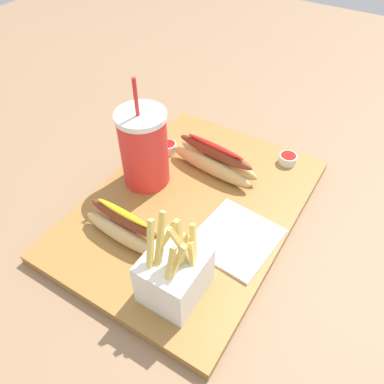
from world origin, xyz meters
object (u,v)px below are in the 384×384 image
napkin_stack (236,238)px  soda_cup (144,148)px  hot_dog_2 (125,226)px  fries_basket (175,274)px  hot_dog_1 (214,160)px  ketchup_cup_2 (288,158)px  ketchup_cup_1 (168,147)px

napkin_stack → soda_cup: bearing=-101.0°
soda_cup → hot_dog_2: bearing=22.5°
fries_basket → hot_dog_1: bearing=-162.5°
fries_basket → soda_cup: bearing=-134.0°
ketchup_cup_2 → soda_cup: bearing=-48.4°
hot_dog_1 → hot_dog_2: size_ratio=1.21×
soda_cup → fries_basket: soda_cup is taller
ketchup_cup_1 → napkin_stack: size_ratio=0.26×
hot_dog_2 → ketchup_cup_2: size_ratio=4.33×
soda_cup → napkin_stack: size_ratio=1.67×
hot_dog_1 → ketchup_cup_2: hot_dog_1 is taller
hot_dog_2 → napkin_stack: bearing=119.4°
fries_basket → ketchup_cup_1: fries_basket is taller
fries_basket → ketchup_cup_1: size_ratio=4.51×
soda_cup → hot_dog_2: 0.15m
fries_basket → hot_dog_2: fries_basket is taller
hot_dog_1 → ketchup_cup_2: (-0.10, 0.12, -0.01)m
hot_dog_1 → napkin_stack: bearing=41.2°
soda_cup → napkin_stack: soda_cup is taller
soda_cup → fries_basket: bearing=46.0°
ketchup_cup_1 → napkin_stack: 0.26m
hot_dog_2 → ketchup_cup_1: size_ratio=4.62×
ketchup_cup_1 → napkin_stack: (0.14, 0.23, -0.01)m
hot_dog_1 → hot_dog_2: hot_dog_1 is taller
ketchup_cup_1 → fries_basket: bearing=35.9°
soda_cup → hot_dog_2: (0.13, 0.05, -0.05)m
fries_basket → napkin_stack: size_ratio=1.16×
soda_cup → fries_basket: size_ratio=1.44×
hot_dog_1 → napkin_stack: (0.13, 0.12, -0.02)m
soda_cup → napkin_stack: bearing=79.0°
fries_basket → ketchup_cup_2: 0.37m
hot_dog_2 → napkin_stack: size_ratio=1.18×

